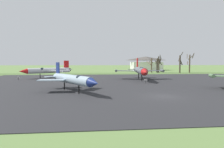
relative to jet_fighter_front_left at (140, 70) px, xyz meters
The scene contains 14 objects.
ground_plane 22.72m from the jet_fighter_front_left, 96.68° to the right, with size 600.00×600.00×0.00m, color #607F42.
asphalt_apron 6.91m from the jet_fighter_front_left, 113.81° to the right, with size 76.71×54.96×0.05m, color #28282B.
grass_verge_strip 27.74m from the jet_fighter_front_left, 95.46° to the left, with size 136.71×12.00×0.06m, color #4E6B34.
jet_fighter_front_left is the anchor object (origin of this frame).
info_placard_front_left 8.05m from the jet_fighter_front_left, 96.00° to the right, with size 0.68×0.38×0.95m.
jet_fighter_rear_center 25.47m from the jet_fighter_front_left, 159.63° to the left, with size 12.53×12.27×4.85m.
info_placard_rear_center 29.15m from the jet_fighter_front_left, behind, with size 0.59×0.33×0.99m.
jet_fighter_rear_left 22.72m from the jet_fighter_front_left, 129.09° to the right, with size 9.00×12.38×4.27m.
bare_tree_far_left 35.92m from the jet_fighter_front_left, 68.80° to the left, with size 2.82×3.51×6.13m.
bare_tree_left_of_center 34.65m from the jet_fighter_front_left, 63.33° to the left, with size 2.35×2.30×7.53m.
bare_tree_center 37.04m from the jet_fighter_front_left, 64.70° to the left, with size 2.82×3.08×5.95m.
bare_tree_right_of_center 37.41m from the jet_fighter_front_left, 50.70° to the left, with size 2.00×2.29×8.62m.
bare_tree_far_right 41.13m from the jet_fighter_front_left, 46.52° to the left, with size 3.25×3.51×8.20m.
visitor_building 63.77m from the jet_fighter_front_left, 73.21° to the left, with size 17.71×14.99×7.77m.
Camera 1 is at (-8.51, -22.32, 4.21)m, focal length 30.16 mm.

